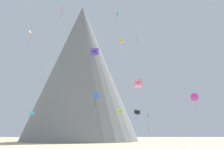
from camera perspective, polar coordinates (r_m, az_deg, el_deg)
rock_massif at (r=130.96m, az=-6.18°, el=0.15°), size 54.43×54.43×63.98m
kite_white_high at (r=88.38m, az=5.25°, el=8.46°), size 0.64×0.84×4.64m
kite_green_low at (r=79.78m, az=7.44°, el=-8.55°), size 1.21×2.27×6.32m
kite_orange_high at (r=106.12m, az=-16.27°, el=8.15°), size 0.71×1.23×4.98m
kite_rainbow_high at (r=97.84m, az=-13.35°, el=6.56°), size 0.41×0.79×3.22m
kite_blue_low at (r=67.30m, az=-3.24°, el=-4.30°), size 1.72×1.01×3.35m
kite_teal_high at (r=85.56m, az=1.10°, el=12.20°), size 0.97×1.36×3.35m
kite_magenta_mid at (r=87.58m, az=16.50°, el=-4.46°), size 2.44×0.59×6.13m
kite_gold_high at (r=76.43m, az=1.95°, el=6.85°), size 1.04×1.06×4.70m
kite_red_high at (r=68.96m, az=-10.13°, el=12.85°), size 0.47×0.89×2.54m
kite_cyan_low at (r=95.94m, az=-16.01°, el=-7.58°), size 1.50×1.48×1.10m
kite_indigo_mid at (r=63.06m, az=-3.60°, el=4.58°), size 1.93×1.91×3.10m
kite_lime_low at (r=86.49m, az=1.55°, el=-7.53°), size 1.56×1.55×5.20m
kite_black_low at (r=91.26m, az=5.17°, el=-7.64°), size 1.95×1.98×3.25m
kite_pink_mid at (r=60.80m, az=5.37°, el=-1.80°), size 1.78×1.82×5.18m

